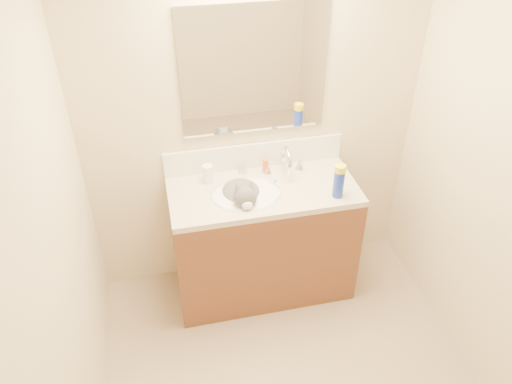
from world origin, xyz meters
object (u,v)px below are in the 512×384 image
vanity_cabinet (263,242)px  spray_can (339,184)px  faucet (286,163)px  amber_bottle (265,166)px  basin (246,203)px  pill_bottle (208,174)px  cat (242,197)px  silver_jar (243,169)px

vanity_cabinet → spray_can: bearing=-22.1°
faucet → amber_bottle: faucet is taller
vanity_cabinet → basin: 0.40m
pill_bottle → basin: bearing=-41.9°
cat → pill_bottle: (-0.19, 0.17, 0.09)m
faucet → silver_jar: bearing=163.9°
basin → silver_jar: 0.27m
vanity_cabinet → pill_bottle: bearing=154.4°
pill_bottle → spray_can: size_ratio=0.67×
vanity_cabinet → pill_bottle: (-0.33, 0.16, 0.51)m
faucet → spray_can: 0.40m
faucet → basin: bearing=-150.9°
basin → vanity_cabinet: bearing=14.0°
silver_jar → amber_bottle: size_ratio=0.61×
faucet → spray_can: (0.25, -0.31, 0.00)m
pill_bottle → spray_can: bearing=-23.6°
cat → pill_bottle: bearing=137.6°
spray_can → basin: bearing=165.3°
pill_bottle → spray_can: spray_can is taller
faucet → cat: (-0.32, -0.15, -0.12)m
amber_bottle → vanity_cabinet: bearing=-107.0°
vanity_cabinet → spray_can: (0.43, -0.17, 0.54)m
vanity_cabinet → cat: (-0.14, -0.01, 0.42)m
vanity_cabinet → silver_jar: (-0.09, 0.21, 0.48)m
faucet → amber_bottle: bearing=156.7°
silver_jar → cat: bearing=-103.1°
basin → faucet: faucet is taller
vanity_cabinet → amber_bottle: 0.54m
vanity_cabinet → basin: basin is taller
basin → pill_bottle: bearing=138.1°
basin → pill_bottle: pill_bottle is taller
faucet → cat: 0.38m
amber_bottle → pill_bottle: bearing=-175.2°
vanity_cabinet → basin: size_ratio=2.67×
vanity_cabinet → pill_bottle: pill_bottle is taller
basin → silver_jar: bearing=82.7°
basin → amber_bottle: bearing=51.0°
silver_jar → basin: bearing=-97.3°
vanity_cabinet → faucet: (0.18, 0.14, 0.54)m
faucet → spray_can: size_ratio=1.55×
cat → silver_jar: size_ratio=6.69×
basin → cat: 0.05m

